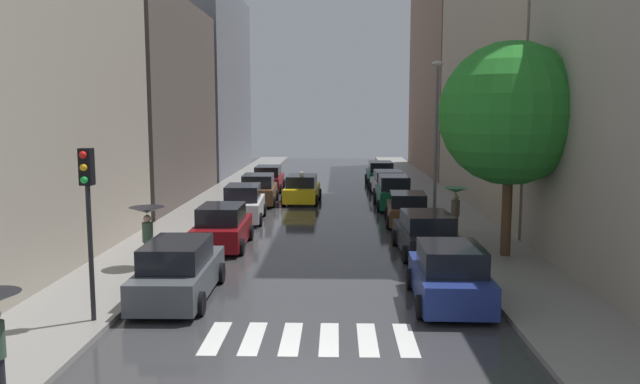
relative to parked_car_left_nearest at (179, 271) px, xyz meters
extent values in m
cube|color=#363639|center=(3.89, 18.02, -0.82)|extent=(28.00, 72.00, 0.04)
cube|color=gray|center=(-2.61, 18.02, -0.72)|extent=(3.00, 72.00, 0.15)
cube|color=gray|center=(10.39, 18.02, -0.72)|extent=(3.00, 72.00, 0.15)
cube|color=silver|center=(1.64, -3.13, -0.79)|extent=(0.45, 2.20, 0.01)
cube|color=silver|center=(2.54, -3.13, -0.79)|extent=(0.45, 2.20, 0.01)
cube|color=silver|center=(3.44, -3.13, -0.79)|extent=(0.45, 2.20, 0.01)
cube|color=silver|center=(4.34, -3.13, -0.79)|extent=(0.45, 2.20, 0.01)
cube|color=silver|center=(5.24, -3.13, -0.79)|extent=(0.45, 2.20, 0.01)
cube|color=silver|center=(6.14, -3.13, -0.79)|extent=(0.45, 2.20, 0.01)
cube|color=#564C47|center=(-7.11, 19.46, 5.05)|extent=(6.00, 15.36, 11.68)
cube|color=slate|center=(-7.11, 36.77, 6.91)|extent=(6.00, 17.39, 15.42)
cube|color=#8C6B56|center=(14.89, 37.98, 8.94)|extent=(6.00, 19.44, 19.47)
cube|color=#474C51|center=(0.00, 0.06, -0.20)|extent=(1.87, 4.77, 0.84)
cube|color=black|center=(0.00, -0.17, 0.56)|extent=(1.63, 2.63, 0.69)
cylinder|color=black|center=(-0.93, 1.62, -0.48)|extent=(0.23, 0.64, 0.64)
cylinder|color=black|center=(0.88, 1.64, -0.48)|extent=(0.23, 0.64, 0.64)
cylinder|color=black|center=(-0.89, -1.51, -0.48)|extent=(0.23, 0.64, 0.64)
cylinder|color=black|center=(0.93, -1.49, -0.48)|extent=(0.23, 0.64, 0.64)
cube|color=maroon|center=(0.01, 6.83, -0.20)|extent=(1.88, 4.25, 0.84)
cube|color=black|center=(0.01, 6.62, 0.57)|extent=(1.63, 2.34, 0.69)
cylinder|color=black|center=(-0.92, 8.22, -0.48)|extent=(0.23, 0.64, 0.64)
cylinder|color=black|center=(0.91, 8.24, -0.48)|extent=(0.23, 0.64, 0.64)
cylinder|color=black|center=(-0.88, 5.43, -0.48)|extent=(0.23, 0.64, 0.64)
cylinder|color=black|center=(0.94, 5.45, -0.48)|extent=(0.23, 0.64, 0.64)
cube|color=silver|center=(-0.04, 12.80, -0.17)|extent=(1.98, 4.35, 0.89)
cube|color=black|center=(-0.03, 12.59, 0.64)|extent=(1.68, 2.42, 0.73)
cylinder|color=black|center=(-1.00, 14.17, -0.48)|extent=(0.25, 0.65, 0.64)
cylinder|color=black|center=(0.78, 14.25, -0.48)|extent=(0.25, 0.65, 0.64)
cylinder|color=black|center=(-0.87, 11.35, -0.48)|extent=(0.25, 0.65, 0.64)
cylinder|color=black|center=(0.91, 11.43, -0.48)|extent=(0.25, 0.65, 0.64)
cube|color=brown|center=(-0.01, 18.48, -0.19)|extent=(2.07, 4.38, 0.86)
cube|color=black|center=(-0.01, 18.27, 0.59)|extent=(1.77, 2.43, 0.70)
cylinder|color=black|center=(-1.02, 19.87, -0.48)|extent=(0.24, 0.65, 0.64)
cylinder|color=black|center=(0.89, 19.94, -0.48)|extent=(0.24, 0.65, 0.64)
cylinder|color=black|center=(-0.91, 17.02, -0.48)|extent=(0.24, 0.65, 0.64)
cylinder|color=black|center=(0.99, 17.09, -0.48)|extent=(0.24, 0.65, 0.64)
cube|color=maroon|center=(-0.11, 24.55, -0.20)|extent=(1.81, 4.47, 0.84)
cube|color=black|center=(-0.11, 24.33, 0.56)|extent=(1.59, 2.46, 0.68)
cylinder|color=black|center=(-1.01, 26.02, -0.48)|extent=(0.22, 0.64, 0.64)
cylinder|color=black|center=(0.78, 26.03, -0.48)|extent=(0.22, 0.64, 0.64)
cylinder|color=black|center=(-1.00, 23.08, -0.48)|extent=(0.22, 0.64, 0.64)
cylinder|color=black|center=(0.80, 23.08, -0.48)|extent=(0.22, 0.64, 0.64)
cube|color=navy|center=(7.65, -0.28, -0.20)|extent=(1.94, 4.15, 0.84)
cube|color=black|center=(7.65, -0.49, 0.57)|extent=(1.68, 2.29, 0.69)
cylinder|color=black|center=(6.74, 1.09, -0.48)|extent=(0.23, 0.64, 0.64)
cylinder|color=black|center=(8.61, 1.06, -0.48)|extent=(0.23, 0.64, 0.64)
cylinder|color=black|center=(6.69, -1.62, -0.48)|extent=(0.23, 0.64, 0.64)
cylinder|color=black|center=(8.56, -1.66, -0.48)|extent=(0.23, 0.64, 0.64)
cube|color=black|center=(7.85, 5.87, -0.23)|extent=(2.10, 4.54, 0.78)
cube|color=black|center=(7.86, 5.64, 0.48)|extent=(1.78, 2.52, 0.64)
cylinder|color=black|center=(6.84, 7.29, -0.48)|extent=(0.25, 0.65, 0.64)
cylinder|color=black|center=(8.74, 7.38, -0.48)|extent=(0.25, 0.65, 0.64)
cylinder|color=black|center=(6.97, 4.36, -0.48)|extent=(0.25, 0.65, 0.64)
cylinder|color=black|center=(8.87, 4.44, -0.48)|extent=(0.25, 0.65, 0.64)
cube|color=brown|center=(7.86, 12.05, -0.24)|extent=(2.02, 4.11, 0.75)
cube|color=black|center=(7.85, 11.85, 0.44)|extent=(1.71, 2.29, 0.61)
cylinder|color=black|center=(7.01, 13.42, -0.48)|extent=(0.25, 0.65, 0.64)
cylinder|color=black|center=(8.83, 13.33, -0.48)|extent=(0.25, 0.65, 0.64)
cylinder|color=black|center=(6.88, 10.77, -0.48)|extent=(0.25, 0.65, 0.64)
cylinder|color=black|center=(8.71, 10.68, -0.48)|extent=(0.25, 0.65, 0.64)
cube|color=#0C4C2D|center=(7.66, 17.25, -0.17)|extent=(1.80, 4.64, 0.91)
cube|color=black|center=(7.66, 17.02, 0.66)|extent=(1.57, 2.56, 0.74)
cylinder|color=black|center=(6.78, 18.79, -0.48)|extent=(0.22, 0.64, 0.64)
cylinder|color=black|center=(8.55, 18.78, -0.48)|extent=(0.22, 0.64, 0.64)
cylinder|color=black|center=(6.76, 15.73, -0.48)|extent=(0.22, 0.64, 0.64)
cylinder|color=black|center=(8.53, 15.72, -0.48)|extent=(0.22, 0.64, 0.64)
cube|color=silver|center=(7.78, 22.51, -0.23)|extent=(2.03, 4.69, 0.78)
cube|color=black|center=(7.78, 22.28, 0.48)|extent=(1.74, 2.60, 0.64)
cylinder|color=black|center=(6.78, 24.01, -0.48)|extent=(0.24, 0.65, 0.64)
cylinder|color=black|center=(8.67, 24.06, -0.48)|extent=(0.24, 0.65, 0.64)
cylinder|color=black|center=(6.88, 20.95, -0.48)|extent=(0.24, 0.65, 0.64)
cylinder|color=black|center=(8.77, 21.01, -0.48)|extent=(0.24, 0.65, 0.64)
cube|color=#0C4C2D|center=(7.67, 28.12, -0.19)|extent=(1.87, 4.71, 0.85)
cube|color=black|center=(7.67, 27.89, 0.58)|extent=(1.64, 2.59, 0.70)
cylinder|color=black|center=(6.74, 29.67, -0.48)|extent=(0.22, 0.64, 0.64)
cylinder|color=black|center=(8.59, 29.68, -0.48)|extent=(0.22, 0.64, 0.64)
cylinder|color=black|center=(6.75, 26.57, -0.48)|extent=(0.22, 0.64, 0.64)
cylinder|color=black|center=(8.60, 26.57, -0.48)|extent=(0.22, 0.64, 0.64)
cube|color=yellow|center=(2.47, 19.23, -0.22)|extent=(2.02, 4.45, 0.80)
cube|color=black|center=(2.46, 19.01, 0.50)|extent=(1.72, 2.47, 0.65)
cube|color=#F2EDCC|center=(2.46, 19.01, 0.92)|extent=(0.21, 0.37, 0.18)
cylinder|color=black|center=(1.60, 20.71, -0.48)|extent=(0.24, 0.65, 0.64)
cylinder|color=black|center=(3.45, 20.64, -0.48)|extent=(0.24, 0.65, 0.64)
cylinder|color=black|center=(1.49, 17.82, -0.48)|extent=(0.24, 0.65, 0.64)
cylinder|color=black|center=(3.34, 17.75, -0.48)|extent=(0.24, 0.65, 0.64)
cylinder|color=brown|center=(9.51, 8.87, -0.23)|extent=(0.28, 0.28, 0.82)
cylinder|color=brown|center=(9.51, 8.87, 0.51)|extent=(0.36, 0.36, 0.65)
sphere|color=tan|center=(9.51, 8.87, 0.96)|extent=(0.26, 0.26, 0.26)
cone|color=#19723F|center=(9.51, 8.87, 1.25)|extent=(1.01, 1.01, 0.20)
cylinder|color=#333338|center=(9.51, 8.87, 0.88)|extent=(0.02, 0.02, 0.75)
cylinder|color=#38513D|center=(-1.81, 3.10, -0.23)|extent=(0.28, 0.28, 0.84)
cylinder|color=#38513D|center=(-1.81, 3.10, 0.52)|extent=(0.36, 0.36, 0.66)
sphere|color=tan|center=(-1.81, 3.10, 0.98)|extent=(0.26, 0.26, 0.26)
cone|color=black|center=(-1.81, 3.10, 1.27)|extent=(1.18, 1.18, 0.20)
cylinder|color=#333338|center=(-1.81, 3.10, 0.90)|extent=(0.02, 0.02, 0.75)
cylinder|color=#513823|center=(10.62, 5.07, 0.83)|extent=(0.36, 0.36, 2.96)
sphere|color=#277F29|center=(10.62, 5.07, 4.46)|extent=(5.07, 5.07, 5.07)
cylinder|color=black|center=(-1.56, -2.36, 1.05)|extent=(0.12, 0.12, 3.40)
cube|color=black|center=(-1.56, -2.36, 3.20)|extent=(0.30, 0.30, 0.90)
sphere|color=red|center=(-1.56, -2.54, 3.50)|extent=(0.18, 0.18, 0.18)
sphere|color=#F2A519|center=(-1.56, -2.54, 3.20)|extent=(0.18, 0.18, 0.18)
sphere|color=green|center=(-1.56, -2.54, 2.90)|extent=(0.18, 0.18, 0.18)
cylinder|color=#595B60|center=(9.44, 14.00, 3.04)|extent=(0.16, 0.16, 7.37)
ellipsoid|color=beige|center=(9.44, 14.00, 6.87)|extent=(0.60, 0.28, 0.24)
camera|label=1|loc=(4.51, -17.30, 4.54)|focal=35.13mm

